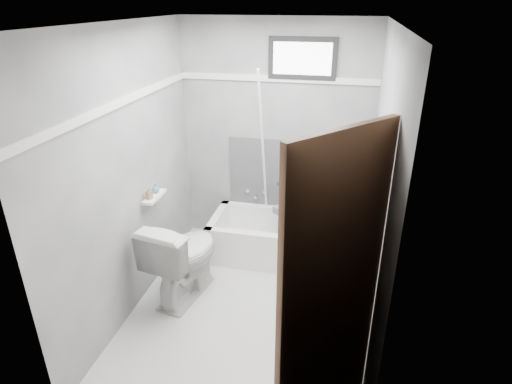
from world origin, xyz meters
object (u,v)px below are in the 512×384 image
(bathtub, at_px, (282,239))
(toilet, at_px, (183,257))
(office_chair, at_px, (306,204))
(soap_bottle_b, at_px, (156,188))
(soap_bottle_a, at_px, (149,194))
(door, at_px, (379,344))

(bathtub, xyz_separation_m, toilet, (-0.77, -0.84, 0.19))
(bathtub, distance_m, office_chair, 0.47)
(toilet, distance_m, soap_bottle_b, 0.68)
(soap_bottle_a, distance_m, soap_bottle_b, 0.14)
(toilet, xyz_separation_m, soap_bottle_a, (-0.32, 0.09, 0.56))
(bathtub, distance_m, soap_bottle_a, 1.52)
(bathtub, relative_size, soap_bottle_b, 16.84)
(bathtub, xyz_separation_m, door, (0.83, -2.21, 0.79))
(bathtub, bearing_deg, soap_bottle_b, -151.03)
(soap_bottle_a, xyz_separation_m, soap_bottle_b, (0.00, 0.14, -0.01))
(bathtub, bearing_deg, door, -69.46)
(soap_bottle_b, bearing_deg, bathtub, 28.97)
(toilet, bearing_deg, office_chair, -127.47)
(office_chair, height_order, soap_bottle_b, office_chair)
(office_chair, height_order, soap_bottle_a, office_chair)
(bathtub, relative_size, toilet, 1.83)
(office_chair, distance_m, soap_bottle_a, 1.58)
(toilet, xyz_separation_m, soap_bottle_b, (-0.32, 0.23, 0.56))
(bathtub, distance_m, soap_bottle_b, 1.46)
(soap_bottle_a, bearing_deg, toilet, -15.89)
(toilet, relative_size, soap_bottle_b, 9.18)
(toilet, bearing_deg, soap_bottle_a, -4.84)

